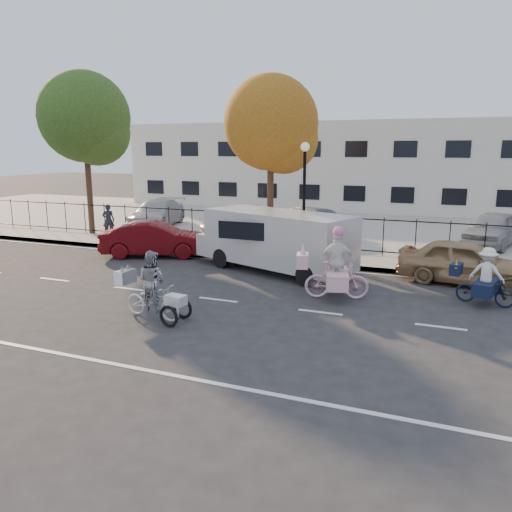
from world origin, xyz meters
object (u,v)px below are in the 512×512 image
at_px(bull_bike, 485,282).
at_px(red_sedan, 155,239).
at_px(lot_car_d, 492,229).
at_px(zebra_trike, 152,292).
at_px(gold_sedan, 466,262).
at_px(lot_car_c, 304,224).
at_px(lot_car_b, 242,221).
at_px(lot_car_a, 157,213).
at_px(unicorn_bike, 336,272).
at_px(white_van, 275,239).
at_px(lamppost, 304,178).
at_px(pedestrian, 108,220).

distance_m(bull_bike, red_sedan, 12.12).
bearing_deg(lot_car_d, zebra_trike, -106.20).
bearing_deg(gold_sedan, lot_car_c, 61.29).
height_order(red_sedan, gold_sedan, gold_sedan).
bearing_deg(lot_car_b, lot_car_d, 27.53).
distance_m(zebra_trike, lot_car_a, 14.74).
distance_m(unicorn_bike, red_sedan, 8.55).
xyz_separation_m(red_sedan, lot_car_c, (4.60, 5.26, 0.15)).
height_order(zebra_trike, white_van, white_van).
distance_m(gold_sedan, lot_car_c, 8.60).
xyz_separation_m(red_sedan, lot_car_d, (12.58, 6.60, 0.18)).
distance_m(red_sedan, gold_sedan, 11.48).
xyz_separation_m(zebra_trike, lot_car_c, (0.52, 11.67, 0.17)).
bearing_deg(lot_car_d, white_van, -118.43).
distance_m(bull_bike, lot_car_a, 17.71).
bearing_deg(lamppost, bull_bike, -34.19).
xyz_separation_m(lot_car_b, lot_car_d, (11.13, 1.14, 0.10)).
bearing_deg(zebra_trike, lot_car_c, 4.49).
distance_m(lamppost, lot_car_d, 8.58).
height_order(bull_bike, gold_sedan, bull_bike).
xyz_separation_m(zebra_trike, lot_car_b, (-2.64, 11.87, 0.10)).
height_order(zebra_trike, lot_car_c, zebra_trike).
relative_size(white_van, lot_car_d, 1.49).
bearing_deg(pedestrian, unicorn_bike, 128.33).
relative_size(zebra_trike, lot_car_c, 0.49).
xyz_separation_m(zebra_trike, pedestrian, (-8.22, 8.82, 0.24)).
height_order(red_sedan, lot_car_a, lot_car_a).
height_order(lamppost, lot_car_c, lamppost).
relative_size(red_sedan, lot_car_a, 0.88).
bearing_deg(gold_sedan, zebra_trike, 139.49).
xyz_separation_m(lot_car_b, lot_car_c, (3.16, -0.19, 0.07)).
bearing_deg(zebra_trike, bull_bike, -53.83).
distance_m(lamppost, gold_sedan, 6.91).
xyz_separation_m(lamppost, lot_car_c, (-0.82, 2.85, -2.26)).
distance_m(gold_sedan, lot_car_b, 11.38).
height_order(white_van, lot_car_b, white_van).
height_order(gold_sedan, lot_car_a, lot_car_a).
height_order(zebra_trike, red_sedan, zebra_trike).
height_order(unicorn_bike, white_van, unicorn_bike).
xyz_separation_m(lamppost, unicorn_bike, (2.57, -5.42, -2.33)).
relative_size(bull_bike, lot_car_b, 0.39).
bearing_deg(gold_sedan, bull_bike, -159.50).
relative_size(white_van, lot_car_a, 1.33).
bearing_deg(gold_sedan, lot_car_d, -1.44).
bearing_deg(bull_bike, lot_car_d, 8.87).
distance_m(white_van, lot_car_a, 11.27).
bearing_deg(lot_car_c, pedestrian, -141.47).
height_order(lamppost, gold_sedan, lamppost).
bearing_deg(lot_car_b, lot_car_a, -164.59).
distance_m(white_van, gold_sedan, 6.25).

